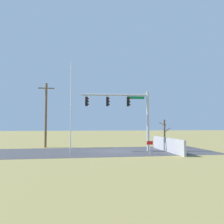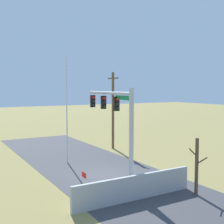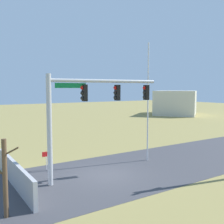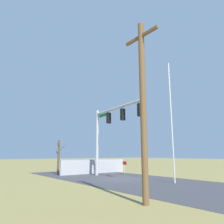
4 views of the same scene
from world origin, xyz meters
TOP-DOWN VIEW (x-y plane):
  - ground_plane at (0.00, 0.00)m, footprint 160.00×160.00m
  - road_surface at (-4.00, 0.00)m, footprint 28.00×8.00m
  - sidewalk_corner at (4.50, -0.14)m, footprint 6.00×6.00m
  - retaining_fence at (5.20, -1.03)m, footprint 0.20×7.55m
  - signal_mast at (1.34, 0.06)m, footprint 7.05×0.92m
  - flagpole at (-4.37, -1.14)m, footprint 0.10×0.10m
  - utility_pole at (-7.49, 5.06)m, footprint 1.90×0.26m
  - bare_tree at (6.34, 2.43)m, footprint 1.27×1.02m
  - open_sign at (2.74, -2.95)m, footprint 0.56×0.04m

SIDE VIEW (x-z plane):
  - ground_plane at x=0.00m, z-range 0.00..0.00m
  - sidewalk_corner at x=4.50m, z-range 0.00..0.01m
  - road_surface at x=-4.00m, z-range 0.00..0.01m
  - retaining_fence at x=5.20m, z-range 0.00..1.38m
  - open_sign at x=2.74m, z-range 0.30..1.52m
  - bare_tree at x=6.34m, z-range 0.06..3.37m
  - utility_pole at x=-7.49m, z-range 0.16..7.86m
  - flagpole at x=-4.37m, z-range 0.00..8.64m
  - signal_mast at x=1.34m, z-range 1.33..7.47m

